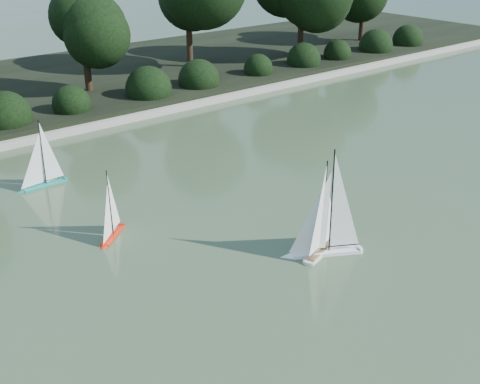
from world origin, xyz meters
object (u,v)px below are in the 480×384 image
Objects in this scene: sailboat_white_b at (326,234)px; sailboat_orange at (110,228)px; sailboat_white_a at (320,238)px; sailboat_teal at (39,176)px.

sailboat_orange is (-2.49, 2.45, -0.06)m from sailboat_white_b.
sailboat_white_a reaches higher than sailboat_teal.
sailboat_white_b is 1.13× the size of sailboat_teal.
sailboat_teal is (-2.58, 5.18, -0.03)m from sailboat_white_b.
sailboat_teal is at bearing 116.45° from sailboat_white_b.
sailboat_white_a is 3.41m from sailboat_orange.
sailboat_orange is (-2.29, 2.53, -0.09)m from sailboat_white_a.
sailboat_white_b reaches higher than sailboat_teal.
sailboat_teal is (-2.37, 5.26, -0.06)m from sailboat_white_a.
sailboat_white_b is at bearing 20.25° from sailboat_white_a.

